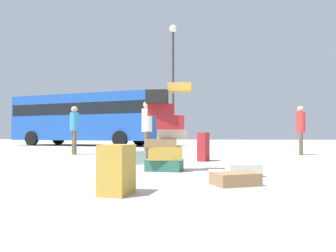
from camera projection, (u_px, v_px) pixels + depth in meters
name	position (u px, v px, depth m)	size (l,w,h in m)	color
ground_plane	(144.00, 170.00, 6.33)	(80.00, 80.00, 0.00)	#ADA89E
suitcase_tower	(166.00, 135.00, 6.19)	(0.91, 0.65, 1.67)	#26594C
suitcase_tan_foreground_near	(117.00, 170.00, 3.77)	(0.31, 0.43, 0.57)	#B28C33
suitcase_cream_behind_tower	(244.00, 170.00, 5.39)	(0.54, 0.29, 0.20)	beige
suitcase_brown_foreground_far	(235.00, 179.00, 4.46)	(0.59, 0.42, 0.17)	olive
suitcase_slate_right_side	(129.00, 158.00, 7.65)	(0.73, 0.40, 0.31)	gray
suitcase_maroon_left_side	(203.00, 147.00, 8.54)	(0.22, 0.43, 0.74)	maroon
person_bearded_onlooker	(301.00, 126.00, 11.15)	(0.30, 0.33, 1.67)	brown
person_tourist_with_camera	(74.00, 126.00, 11.37)	(0.30, 0.30, 1.68)	brown
person_passerby_in_red	(147.00, 124.00, 9.48)	(0.30, 0.34, 1.66)	brown
parked_bus	(86.00, 117.00, 20.69)	(10.05, 4.82, 3.15)	#1E4CA5
lamp_post	(173.00, 68.00, 16.06)	(0.36, 0.36, 6.08)	#333338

